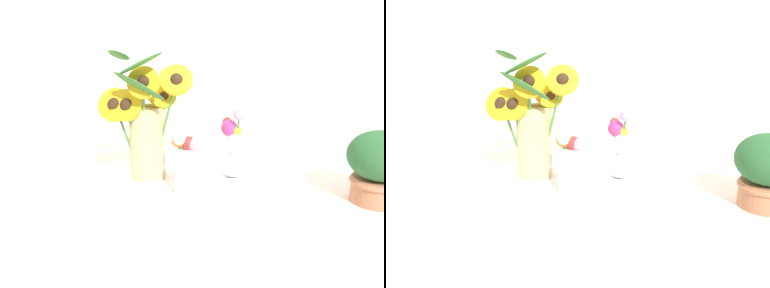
{
  "view_description": "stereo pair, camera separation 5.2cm",
  "coord_description": "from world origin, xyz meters",
  "views": [
    {
      "loc": [
        0.14,
        -0.88,
        0.4
      ],
      "look_at": [
        -0.0,
        0.04,
        0.12
      ],
      "focal_mm": 35.0,
      "sensor_mm": 36.0,
      "label": 1
    },
    {
      "loc": [
        0.2,
        -0.87,
        0.4
      ],
      "look_at": [
        -0.0,
        0.04,
        0.12
      ],
      "focal_mm": 35.0,
      "sensor_mm": 36.0,
      "label": 2
    }
  ],
  "objects": [
    {
      "name": "mason_jar_sunflowers",
      "position": [
        -0.12,
        0.04,
        0.16
      ],
      "size": [
        0.26,
        0.21,
        0.35
      ],
      "color": "#D1B77A",
      "rests_on": "serving_tray"
    },
    {
      "name": "vase_small_center",
      "position": [
        0.0,
        -0.04,
        0.09
      ],
      "size": [
        0.08,
        0.07,
        0.15
      ],
      "color": "white",
      "rests_on": "serving_tray"
    },
    {
      "name": "vase_bulb_right",
      "position": [
        0.1,
        0.08,
        0.09
      ],
      "size": [
        0.07,
        0.08,
        0.19
      ],
      "color": "white",
      "rests_on": "serving_tray"
    },
    {
      "name": "serving_tray",
      "position": [
        -0.0,
        0.04,
        0.01
      ],
      "size": [
        0.54,
        0.54,
        0.02
      ],
      "color": "white",
      "rests_on": "ground_plane"
    },
    {
      "name": "ground_plane",
      "position": [
        0.0,
        0.0,
        0.0
      ],
      "size": [
        6.0,
        6.0,
        0.0
      ],
      "primitive_type": "plane",
      "color": "silver"
    },
    {
      "name": "potted_plant",
      "position": [
        0.45,
        0.01,
        0.1
      ],
      "size": [
        0.15,
        0.15,
        0.18
      ],
      "color": "#B7704C",
      "rests_on": "ground_plane"
    }
  ]
}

